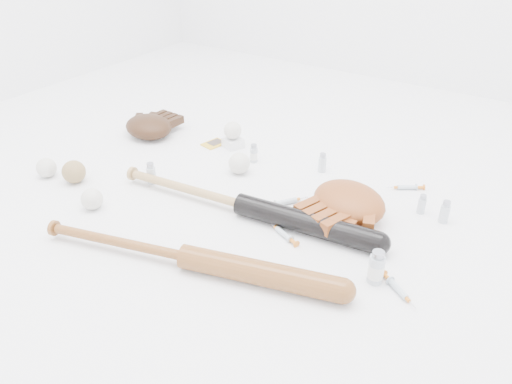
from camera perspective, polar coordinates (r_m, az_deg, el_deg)
The scene contains 21 objects.
bat_dark at distance 1.53m, azimuth -1.67°, elevation -1.42°, with size 0.91×0.07×0.07m, color black, non-canonical shape.
bat_wood at distance 1.34m, azimuth -8.06°, elevation -7.32°, with size 0.88×0.06×0.06m, color brown, non-canonical shape.
glove_dark at distance 2.07m, azimuth -12.17°, elevation 7.36°, with size 0.24×0.24×0.09m, color black, non-canonical shape.
glove_tan at distance 1.54m, azimuth 10.58°, elevation -1.07°, with size 0.28×0.28×0.10m, color brown, non-canonical shape.
trading_card at distance 1.98m, azimuth -4.83°, elevation 5.52°, with size 0.06×0.09×0.00m, color gold.
pedestal at distance 1.95m, azimuth -2.65°, elevation 5.64°, with size 0.07×0.07×0.04m, color white.
baseball_on_pedestal at distance 1.93m, azimuth -2.69°, elevation 7.04°, with size 0.07×0.07×0.07m, color silver.
baseball_left at distance 1.88m, azimuth -22.84°, elevation 2.57°, with size 0.07×0.07×0.07m, color silver.
baseball_upper at distance 1.75m, azimuth -1.93°, elevation 3.30°, with size 0.08×0.08×0.08m, color silver.
baseball_mid at distance 1.64m, azimuth -18.24°, elevation -0.76°, with size 0.07×0.07×0.07m, color silver.
baseball_aged at distance 1.80m, azimuth -20.10°, elevation 2.18°, with size 0.08×0.08×0.08m, color olive.
syringe_1 at distance 1.45m, azimuth 3.18°, elevation -4.81°, with size 0.14×0.03×0.02m, color #ADBCC6, non-canonical shape.
syringe_2 at distance 1.59m, azimuth 3.44°, elevation -1.15°, with size 0.16×0.03×0.02m, color #ADBCC6, non-canonical shape.
syringe_3 at distance 1.31m, azimuth 15.93°, elevation -10.62°, with size 0.15×0.03×0.02m, color #ADBCC6, non-canonical shape.
syringe_4 at distance 1.74m, azimuth 16.86°, elevation 0.52°, with size 0.14×0.02×0.02m, color #ADBCC6, non-canonical shape.
vial_0 at distance 1.59m, azimuth 20.78°, elevation -2.11°, with size 0.03×0.03×0.07m, color silver.
vial_1 at distance 1.78m, azimuth 7.60°, elevation 3.35°, with size 0.03×0.03×0.07m, color silver.
vial_2 at distance 1.83m, azimuth -0.25°, elevation 4.46°, with size 0.03×0.03×0.07m, color silver.
vial_3 at distance 1.30m, azimuth 13.60°, elevation -8.32°, with size 0.04×0.04×0.09m, color silver.
vial_4 at distance 1.72m, azimuth -11.89°, elevation 2.11°, with size 0.03×0.03×0.08m, color silver.
vial_5 at distance 1.62m, azimuth 18.43°, elevation -1.31°, with size 0.02×0.02×0.06m, color silver.
Camera 1 is at (0.75, -1.02, 0.86)m, focal length 35.00 mm.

